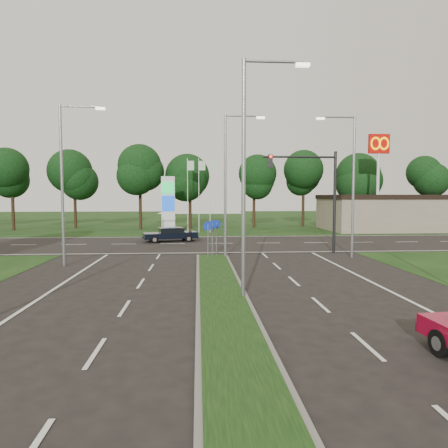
{
  "coord_description": "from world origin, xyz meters",
  "views": [
    {
      "loc": [
        -0.92,
        -8.95,
        3.94
      ],
      "look_at": [
        0.72,
        15.89,
        2.2
      ],
      "focal_mm": 32.0,
      "sensor_mm": 36.0,
      "label": 1
    }
  ],
  "objects": [
    {
      "name": "streetlight_right_far",
      "position": [
        8.8,
        16.0,
        5.08
      ],
      "size": [
        2.53,
        0.22,
        9.0
      ],
      "rotation": [
        0.0,
        0.0,
        3.14
      ],
      "color": "gray",
      "rests_on": "ground"
    },
    {
      "name": "streetlight_median_near",
      "position": [
        1.0,
        6.0,
        5.08
      ],
      "size": [
        2.53,
        0.22,
        9.0
      ],
      "color": "gray",
      "rests_on": "ground"
    },
    {
      "name": "gas_pylon",
      "position": [
        -3.79,
        33.05,
        3.2
      ],
      "size": [
        5.8,
        1.26,
        8.0
      ],
      "color": "silver",
      "rests_on": "ground"
    },
    {
      "name": "treeline_far",
      "position": [
        0.1,
        39.93,
        6.83
      ],
      "size": [
        6.0,
        6.0,
        9.9
      ],
      "color": "black",
      "rests_on": "ground"
    },
    {
      "name": "verge_far",
      "position": [
        0.0,
        55.0,
        0.0
      ],
      "size": [
        160.0,
        50.0,
        0.02
      ],
      "primitive_type": "cube",
      "color": "black",
      "rests_on": "ground"
    },
    {
      "name": "ground",
      "position": [
        0.0,
        0.0,
        0.0
      ],
      "size": [
        160.0,
        160.0,
        0.0
      ],
      "primitive_type": "plane",
      "color": "black",
      "rests_on": "ground"
    },
    {
      "name": "mcdonalds_sign",
      "position": [
        18.0,
        31.97,
        7.99
      ],
      "size": [
        2.2,
        0.47,
        10.4
      ],
      "color": "silver",
      "rests_on": "ground"
    },
    {
      "name": "cross_road",
      "position": [
        0.0,
        24.0,
        0.0
      ],
      "size": [
        160.0,
        12.0,
        0.02
      ],
      "primitive_type": "cube",
      "color": "black",
      "rests_on": "ground"
    },
    {
      "name": "navy_sedan",
      "position": [
        -3.3,
        25.58,
        0.67
      ],
      "size": [
        4.82,
        2.84,
        1.24
      ],
      "rotation": [
        0.0,
        0.0,
        1.8
      ],
      "color": "black",
      "rests_on": "ground"
    },
    {
      "name": "traffic_signal",
      "position": [
        7.19,
        18.0,
        4.65
      ],
      "size": [
        5.1,
        0.42,
        7.0
      ],
      "color": "black",
      "rests_on": "ground"
    },
    {
      "name": "streetlight_median_far",
      "position": [
        1.0,
        16.0,
        5.08
      ],
      "size": [
        2.53,
        0.22,
        9.0
      ],
      "color": "gray",
      "rests_on": "ground"
    },
    {
      "name": "streetlight_left_far",
      "position": [
        -8.3,
        14.0,
        5.08
      ],
      "size": [
        2.53,
        0.22,
        9.0
      ],
      "color": "gray",
      "rests_on": "ground"
    },
    {
      "name": "commercial_building",
      "position": [
        22.0,
        36.0,
        2.0
      ],
      "size": [
        16.0,
        9.0,
        4.0
      ],
      "primitive_type": "cube",
      "color": "gray",
      "rests_on": "ground"
    },
    {
      "name": "median_kerb",
      "position": [
        0.0,
        4.0,
        0.06
      ],
      "size": [
        2.0,
        26.0,
        0.12
      ],
      "primitive_type": "cube",
      "color": "slate",
      "rests_on": "ground"
    },
    {
      "name": "median_signs",
      "position": [
        0.0,
        16.4,
        1.71
      ],
      "size": [
        1.16,
        1.76,
        2.38
      ],
      "color": "gray",
      "rests_on": "ground"
    }
  ]
}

